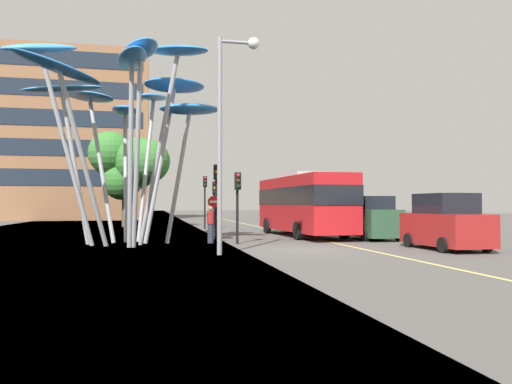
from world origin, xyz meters
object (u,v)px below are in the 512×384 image
(leaf_sculpture, at_px, (126,95))
(car_side_street, at_px, (305,214))
(car_parked_near, at_px, (445,223))
(car_parked_mid, at_px, (371,219))
(pedestrian, at_px, (211,225))
(red_bus, at_px, (303,202))
(no_entry_sign, at_px, (213,210))
(car_parked_far, at_px, (334,216))
(street_lamp, at_px, (229,116))
(traffic_light_kerb_far, at_px, (216,185))
(car_far_side, at_px, (284,213))
(traffic_light_kerb_near, at_px, (238,192))
(traffic_light_opposite, at_px, (205,191))
(traffic_light_island_mid, at_px, (215,196))

(leaf_sculpture, bearing_deg, car_side_street, 46.88)
(car_parked_near, xyz_separation_m, car_parked_mid, (-0.51, 5.97, 0.00))
(leaf_sculpture, height_order, pedestrian, leaf_sculpture)
(red_bus, distance_m, no_entry_sign, 5.83)
(car_parked_far, bearing_deg, street_lamp, -124.78)
(traffic_light_kerb_far, distance_m, car_far_side, 19.47)
(car_side_street, bearing_deg, pedestrian, -122.75)
(car_side_street, bearing_deg, car_parked_near, -90.52)
(traffic_light_kerb_near, height_order, no_entry_sign, traffic_light_kerb_near)
(traffic_light_kerb_near, xyz_separation_m, traffic_light_opposite, (-0.04, 13.92, 0.39))
(traffic_light_kerb_near, distance_m, traffic_light_kerb_far, 3.58)
(car_far_side, bearing_deg, car_side_street, -88.13)
(traffic_light_kerb_far, bearing_deg, pedestrian, -102.62)
(car_parked_mid, xyz_separation_m, car_side_street, (0.68, 13.57, -0.04))
(traffic_light_island_mid, bearing_deg, pedestrian, -98.86)
(traffic_light_opposite, relative_size, car_parked_mid, 0.99)
(car_far_side, height_order, pedestrian, car_far_side)
(red_bus, bearing_deg, traffic_light_opposite, 117.15)
(traffic_light_opposite, bearing_deg, car_far_side, 41.94)
(traffic_light_island_mid, bearing_deg, traffic_light_opposite, 88.92)
(red_bus, distance_m, pedestrian, 7.18)
(car_parked_mid, height_order, no_entry_sign, no_entry_sign)
(pedestrian, bearing_deg, car_far_side, 66.04)
(traffic_light_kerb_near, relative_size, car_parked_near, 0.79)
(traffic_light_kerb_near, height_order, car_parked_mid, traffic_light_kerb_near)
(car_parked_mid, distance_m, street_lamp, 11.30)
(traffic_light_kerb_far, height_order, traffic_light_opposite, traffic_light_kerb_far)
(car_far_side, xyz_separation_m, no_entry_sign, (-8.62, -18.26, 0.49))
(car_side_street, height_order, no_entry_sign, no_entry_sign)
(traffic_light_kerb_near, height_order, car_far_side, traffic_light_kerb_near)
(street_lamp, height_order, pedestrian, street_lamp)
(traffic_light_opposite, distance_m, pedestrian, 13.38)
(traffic_light_kerb_far, distance_m, street_lamp, 8.62)
(car_parked_far, relative_size, no_entry_sign, 1.80)
(red_bus, distance_m, traffic_light_opposite, 10.31)
(car_parked_far, bearing_deg, traffic_light_kerb_near, -133.82)
(traffic_light_kerb_near, bearing_deg, car_parked_near, -29.89)
(street_lamp, bearing_deg, car_parked_mid, 36.26)
(traffic_light_kerb_far, bearing_deg, red_bus, 13.67)
(red_bus, relative_size, car_parked_near, 2.46)
(traffic_light_kerb_near, bearing_deg, street_lamp, -103.73)
(traffic_light_kerb_far, relative_size, no_entry_sign, 1.74)
(car_parked_near, height_order, car_parked_far, car_parked_near)
(leaf_sculpture, xyz_separation_m, traffic_light_kerb_far, (4.56, 2.51, -4.09))
(car_parked_mid, height_order, street_lamp, street_lamp)
(leaf_sculpture, xyz_separation_m, traffic_light_island_mid, (4.94, 6.19, -4.61))
(red_bus, xyz_separation_m, leaf_sculpture, (-9.76, -3.77, 4.96))
(traffic_light_opposite, height_order, car_side_street, traffic_light_opposite)
(car_parked_near, bearing_deg, car_parked_mid, 94.84)
(leaf_sculpture, relative_size, street_lamp, 1.28)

